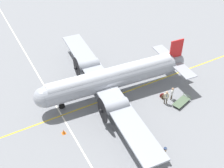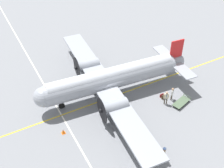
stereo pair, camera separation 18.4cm
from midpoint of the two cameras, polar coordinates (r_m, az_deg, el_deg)
name	(u,v)px [view 2 (the right image)]	position (r m, az deg, el deg)	size (l,w,h in m)	color
ground_plane	(112,94)	(33.27, 0.16, -2.02)	(300.00, 300.00, 0.00)	slate
apron_line_eastwest	(114,96)	(32.94, 0.56, -2.50)	(120.00, 0.16, 0.01)	gold
apron_line_northsouth	(60,112)	(31.47, -10.38, -5.70)	(0.16, 120.00, 0.01)	silver
airliner_main	(109,79)	(31.66, -0.44, 1.07)	(18.25, 23.92, 5.32)	#9399A3
crew_foreground	(164,153)	(26.33, 10.69, -13.64)	(0.52, 0.41, 1.79)	navy
passenger_boarding	(172,93)	(32.60, 12.30, -1.73)	(0.50, 0.37, 1.68)	#473D2D
ramp_agent	(166,97)	(31.85, 11.13, -2.52)	(0.55, 0.36, 1.78)	#473D2D
suitcase_near_door	(162,95)	(33.26, 10.22, -2.30)	(0.46, 0.14, 0.47)	maroon
suitcase_upright_spare	(163,97)	(32.99, 10.55, -2.59)	(0.43, 0.13, 0.60)	#47331E
baggage_cart	(181,102)	(32.76, 14.07, -3.58)	(2.52, 1.62, 0.56)	#4C6047
traffic_cone	(63,131)	(29.13, -9.70, -9.48)	(0.40, 0.40, 0.53)	orange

